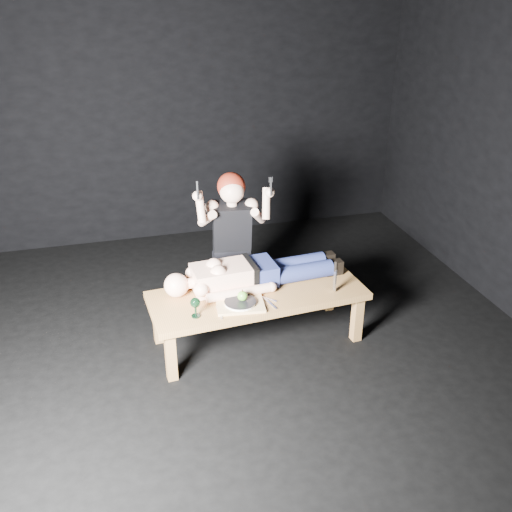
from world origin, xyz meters
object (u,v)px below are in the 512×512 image
(lying_man, at_px, (257,269))
(goblet, at_px, (195,307))
(carving_knife, at_px, (335,277))
(table, at_px, (258,317))
(serving_tray, at_px, (240,305))
(kneeling_woman, at_px, (231,237))

(lying_man, height_order, goblet, lying_man)
(lying_man, distance_m, carving_knife, 0.63)
(table, height_order, serving_tray, serving_tray)
(kneeling_woman, relative_size, goblet, 8.35)
(serving_tray, height_order, goblet, goblet)
(table, relative_size, lying_man, 1.08)
(lying_man, xyz_separation_m, kneeling_woman, (-0.10, 0.48, 0.08))
(goblet, xyz_separation_m, carving_knife, (1.12, 0.08, 0.06))
(table, xyz_separation_m, goblet, (-0.53, -0.22, 0.30))
(table, distance_m, kneeling_woman, 0.78)
(lying_man, bearing_deg, serving_tray, -128.41)
(carving_knife, bearing_deg, goblet, 179.66)
(kneeling_woman, distance_m, serving_tray, 0.83)
(goblet, relative_size, carving_knife, 0.59)
(serving_tray, xyz_separation_m, goblet, (-0.35, -0.06, 0.07))
(goblet, bearing_deg, serving_tray, 9.69)
(table, bearing_deg, serving_tray, -143.17)
(lying_man, xyz_separation_m, carving_knife, (0.56, -0.30, 0.01))
(kneeling_woman, height_order, carving_knife, kneeling_woman)
(kneeling_woman, distance_m, goblet, 0.99)
(table, relative_size, carving_knife, 6.36)
(table, bearing_deg, kneeling_woman, 91.20)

